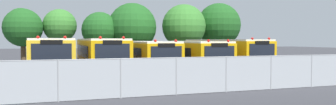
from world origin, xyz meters
The scene contains 14 objects.
ground_plane centered at (0.00, 0.00, 0.00)m, with size 160.00×160.00×0.00m, color #38383D.
school_bus_0 centered at (-6.53, -0.27, 1.47)m, with size 2.64×9.21×2.80m.
school_bus_1 centered at (-3.38, 0.06, 1.46)m, with size 2.72×10.48×2.78m.
school_bus_2 centered at (-0.03, 0.08, 1.37)m, with size 2.54×10.28×2.60m.
school_bus_3 centered at (3.25, 0.14, 1.38)m, with size 2.59×11.64×2.61m.
school_bus_4 centered at (6.60, 0.17, 1.44)m, with size 2.66×10.71×2.74m.
tree_0 centered at (-9.52, 10.47, 3.89)m, with size 3.69×3.69×5.64m.
tree_1 centered at (-6.19, 11.29, 3.99)m, with size 3.37×3.37×5.70m.
tree_2 centered at (-2.09, 9.93, 3.61)m, with size 3.70×3.66×5.42m.
tree_3 centered at (0.97, 9.82, 3.92)m, with size 5.06×5.06×6.44m.
tree_4 centered at (6.90, 9.69, 4.09)m, with size 4.83×4.83×6.50m.
tree_5 centered at (11.43, 10.47, 4.37)m, with size 5.10×5.10×6.86m.
chainlink_fence centered at (0.33, -9.38, 0.92)m, with size 18.29×0.07×1.77m.
traffic_cone centered at (-3.87, -8.45, 0.35)m, with size 0.53×0.53×0.70m, color #EA5914.
Camera 1 is at (-6.07, -23.36, 2.57)m, focal length 34.35 mm.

